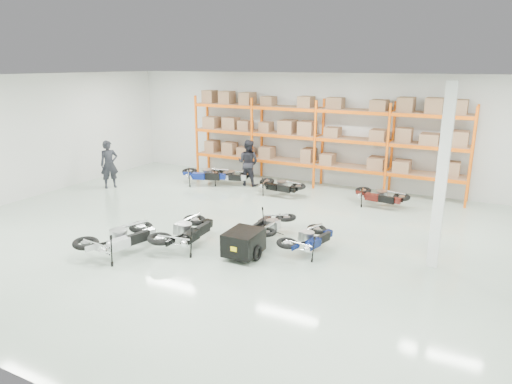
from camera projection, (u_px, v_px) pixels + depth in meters
The scene contains 14 objects.
room at pixel (240, 161), 12.64m from camera, with size 18.00×18.00×18.00m.
pallet_rack at pixel (319, 131), 18.15m from camera, with size 11.28×0.98×3.62m.
structural_column at pixel (442, 178), 10.76m from camera, with size 0.25×0.25×4.50m, color white.
moto_blue_centre at pixel (309, 235), 12.03m from camera, with size 0.73×1.64×1.00m, color #07144D, non-canonical shape.
moto_silver_left at pixel (119, 233), 11.87m from camera, with size 0.86×1.94×1.18m, color #B8B9C0, non-canonical shape.
moto_black_far_left at pixel (186, 227), 12.35m from camera, with size 0.86×1.95×1.19m, color black, non-canonical shape.
moto_touring_right at pixel (271, 221), 13.06m from camera, with size 0.74×1.67×1.02m, color black, non-canonical shape.
trailer at pixel (244, 243), 11.72m from camera, with size 0.90×1.71×0.72m.
moto_back_a at pixel (206, 171), 18.77m from camera, with size 0.84×1.89×1.15m, color navy, non-canonical shape.
moto_back_b at pixel (229, 173), 18.82m from camera, with size 0.72×1.63×1.00m, color silver, non-canonical shape.
moto_back_c at pixel (280, 183), 17.23m from camera, with size 0.74×1.66×1.02m, color black, non-canonical shape.
moto_back_d at pixel (380, 193), 15.89m from camera, with size 0.75×1.69×1.03m, color #47110E, non-canonical shape.
person_left at pixel (109, 164), 18.25m from camera, with size 0.70×0.46×1.92m, color black.
person_back at pixel (248, 163), 18.62m from camera, with size 0.92×0.72×1.89m, color black.
Camera 1 is at (6.12, -10.79, 4.86)m, focal length 32.00 mm.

